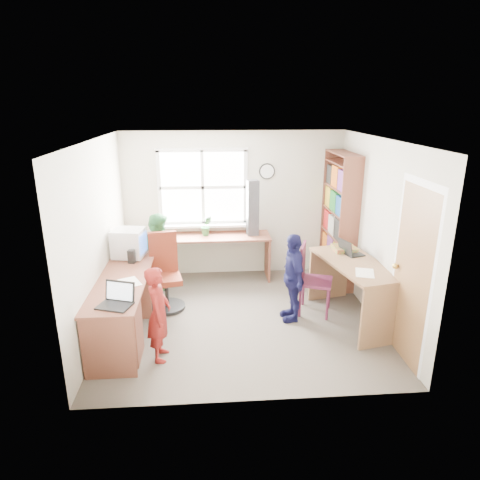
{
  "coord_description": "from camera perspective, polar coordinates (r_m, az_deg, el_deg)",
  "views": [
    {
      "loc": [
        -0.42,
        -5.23,
        2.84
      ],
      "look_at": [
        0.0,
        0.25,
        1.05
      ],
      "focal_mm": 32.0,
      "sensor_mm": 36.0,
      "label": 1
    }
  ],
  "objects": [
    {
      "name": "room",
      "position": [
        5.58,
        0.23,
        1.15
      ],
      "size": [
        3.64,
        3.44,
        2.44
      ],
      "color": "#474038",
      "rests_on": "ground"
    },
    {
      "name": "l_desk",
      "position": [
        5.56,
        -13.25,
        -7.87
      ],
      "size": [
        2.38,
        2.95,
        0.75
      ],
      "color": "brown",
      "rests_on": "ground"
    },
    {
      "name": "right_desk",
      "position": [
        5.88,
        15.02,
        -4.97
      ],
      "size": [
        0.95,
        1.55,
        0.83
      ],
      "rotation": [
        0.0,
        0.0,
        0.21
      ],
      "color": "#8F6847",
      "rests_on": "ground"
    },
    {
      "name": "bookshelf",
      "position": [
        6.99,
        13.03,
        2.32
      ],
      "size": [
        0.3,
        1.02,
        2.1
      ],
      "color": "brown",
      "rests_on": "ground"
    },
    {
      "name": "swivel_chair",
      "position": [
        6.19,
        -9.93,
        -4.77
      ],
      "size": [
        0.6,
        0.6,
        1.09
      ],
      "rotation": [
        0.0,
        0.0,
        0.2
      ],
      "color": "black",
      "rests_on": "ground"
    },
    {
      "name": "wooden_chair",
      "position": [
        5.99,
        9.39,
        -4.8
      ],
      "size": [
        0.55,
        0.55,
        0.99
      ],
      "rotation": [
        0.0,
        0.0,
        -0.34
      ],
      "color": "#62203C",
      "rests_on": "ground"
    },
    {
      "name": "crt_monitor",
      "position": [
        6.14,
        -14.6,
        -0.41
      ],
      "size": [
        0.47,
        0.43,
        0.41
      ],
      "rotation": [
        0.0,
        0.0,
        -0.17
      ],
      "color": "silver",
      "rests_on": "l_desk"
    },
    {
      "name": "laptop_left",
      "position": [
        4.82,
        -16.1,
        -7.66
      ],
      "size": [
        0.42,
        0.38,
        0.24
      ],
      "rotation": [
        0.0,
        0.0,
        -0.33
      ],
      "color": "black",
      "rests_on": "l_desk"
    },
    {
      "name": "laptop_right",
      "position": [
        6.06,
        14.34,
        -1.38
      ],
      "size": [
        0.34,
        0.38,
        0.22
      ],
      "rotation": [
        0.0,
        0.0,
        1.87
      ],
      "color": "black",
      "rests_on": "right_desk"
    },
    {
      "name": "speaker_a",
      "position": [
        5.96,
        -14.23,
        -2.14
      ],
      "size": [
        0.1,
        0.1,
        0.18
      ],
      "rotation": [
        0.0,
        0.0,
        -0.15
      ],
      "color": "black",
      "rests_on": "l_desk"
    },
    {
      "name": "speaker_b",
      "position": [
        6.43,
        -13.68,
        -0.55
      ],
      "size": [
        0.09,
        0.09,
        0.19
      ],
      "rotation": [
        0.0,
        0.0,
        0.0
      ],
      "color": "black",
      "rests_on": "l_desk"
    },
    {
      "name": "cd_tower",
      "position": [
        6.89,
        1.7,
        4.28
      ],
      "size": [
        0.2,
        0.18,
        0.9
      ],
      "rotation": [
        0.0,
        0.0,
        0.13
      ],
      "color": "black",
      "rests_on": "l_desk"
    },
    {
      "name": "game_box",
      "position": [
        6.19,
        13.72,
        -1.1
      ],
      "size": [
        0.32,
        0.32,
        0.06
      ],
      "rotation": [
        0.0,
        0.0,
        0.04
      ],
      "color": "red",
      "rests_on": "right_desk"
    },
    {
      "name": "paper_a",
      "position": [
        5.36,
        -14.49,
        -5.47
      ],
      "size": [
        0.33,
        0.37,
        0.0
      ],
      "rotation": [
        0.0,
        0.0,
        0.46
      ],
      "color": "white",
      "rests_on": "l_desk"
    },
    {
      "name": "paper_b",
      "position": [
        5.47,
        16.3,
        -4.22
      ],
      "size": [
        0.3,
        0.36,
        0.0
      ],
      "rotation": [
        0.0,
        0.0,
        -0.31
      ],
      "color": "white",
      "rests_on": "right_desk"
    },
    {
      "name": "potted_plant",
      "position": [
        6.95,
        -4.49,
        1.89
      ],
      "size": [
        0.2,
        0.17,
        0.33
      ],
      "primitive_type": "imported",
      "rotation": [
        0.0,
        0.0,
        0.17
      ],
      "color": "#2B6C35",
      "rests_on": "l_desk"
    },
    {
      "name": "person_red",
      "position": [
        4.96,
        -10.78,
        -9.65
      ],
      "size": [
        0.28,
        0.42,
        1.12
      ],
      "primitive_type": "imported",
      "rotation": [
        0.0,
        0.0,
        1.54
      ],
      "color": "maroon",
      "rests_on": "ground"
    },
    {
      "name": "person_green",
      "position": [
        6.51,
        -10.52,
        -2.01
      ],
      "size": [
        0.51,
        0.65,
        1.28
      ],
      "primitive_type": "imported",
      "rotation": [
        0.0,
        0.0,
        1.62
      ],
      "color": "#2F773E",
      "rests_on": "ground"
    },
    {
      "name": "person_navy",
      "position": [
        5.75,
        7.04,
        -4.96
      ],
      "size": [
        0.34,
        0.73,
        1.21
      ],
      "primitive_type": "imported",
      "rotation": [
        0.0,
        0.0,
        -1.51
      ],
      "color": "#14143F",
      "rests_on": "ground"
    }
  ]
}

